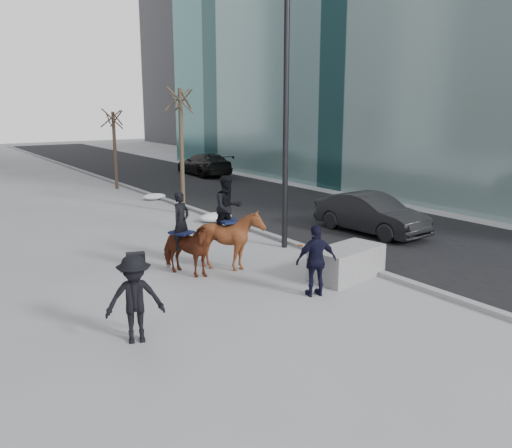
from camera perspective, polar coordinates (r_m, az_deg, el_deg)
ground at (r=13.56m, az=2.84°, el=-7.12°), size 120.00×120.00×0.00m
road at (r=25.39m, az=2.10°, el=2.17°), size 8.00×90.00×0.01m
curb at (r=23.30m, az=-5.90°, el=1.32°), size 0.25×90.00×0.12m
planter at (r=14.67m, az=9.53°, el=-4.03°), size 2.25×1.41×0.84m
car_near at (r=19.82m, az=12.01°, el=1.07°), size 1.83×4.44×1.43m
car_far at (r=35.78m, az=-5.47°, el=6.30°), size 2.20×5.08×1.45m
tree_near at (r=23.00m, az=-7.85°, el=8.22°), size 1.20×1.20×5.76m
tree_far at (r=30.62m, az=-14.65°, el=7.91°), size 1.20×1.20×4.63m
mounted_left at (r=14.70m, az=-7.59°, el=-2.21°), size 1.45×1.93×2.27m
mounted_right at (r=15.07m, az=-2.71°, el=-0.90°), size 1.48×1.64×2.64m
feeder at (r=13.10m, az=6.35°, el=-3.86°), size 1.11×1.00×1.75m
camera_crew at (r=10.78m, az=-12.63°, el=-7.67°), size 1.28×0.97×1.75m
lamppost at (r=17.19m, az=2.93°, el=13.96°), size 0.25×1.64×9.09m
snow_piles at (r=23.52m, az=-7.03°, el=1.65°), size 1.38×6.87×0.35m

